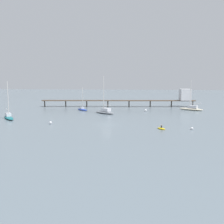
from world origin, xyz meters
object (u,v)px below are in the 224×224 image
object	(u,v)px
sailboat_blue	(82,109)
sailboat_teal	(9,116)
pier	(159,97)
sailboat_gray	(105,111)
sailboat_cream	(191,108)
mooring_buoy_far	(146,110)
mooring_buoy_inner	(51,123)
dinghy_yellow	(161,128)
mooring_buoy_near	(192,128)

from	to	relation	value
sailboat_blue	sailboat_teal	size ratio (longest dim) A/B	0.77
pier	sailboat_gray	size ratio (longest dim) A/B	5.04
sailboat_teal	sailboat_cream	distance (m)	67.09
sailboat_gray	mooring_buoy_far	size ratio (longest dim) A/B	14.90
sailboat_cream	mooring_buoy_inner	world-z (taller)	sailboat_cream
sailboat_gray	sailboat_blue	distance (m)	12.68
sailboat_cream	dinghy_yellow	bearing A→B (deg)	-110.95
sailboat_gray	mooring_buoy_inner	world-z (taller)	sailboat_gray
sailboat_teal	mooring_buoy_inner	distance (m)	17.69
pier	sailboat_cream	world-z (taller)	sailboat_cream
sailboat_teal	mooring_buoy_near	xyz separation A→B (m)	(53.53, -11.63, -0.44)
sailboat_gray	sailboat_blue	bearing A→B (deg)	141.52
mooring_buoy_inner	mooring_buoy_near	size ratio (longest dim) A/B	1.19
mooring_buoy_far	dinghy_yellow	bearing A→B (deg)	-84.87
pier	sailboat_teal	xyz separation A→B (m)	(-49.05, -38.08, -3.51)
sailboat_cream	sailboat_blue	bearing A→B (deg)	-173.47
sailboat_cream	sailboat_gray	bearing A→B (deg)	-158.68
pier	dinghy_yellow	distance (m)	49.90
mooring_buoy_near	pier	bearing A→B (deg)	95.15
sailboat_gray	sailboat_teal	size ratio (longest dim) A/B	1.13
sailboat_gray	dinghy_yellow	bearing A→B (deg)	-56.27
dinghy_yellow	sailboat_cream	bearing A→B (deg)	69.05
dinghy_yellow	mooring_buoy_far	xyz separation A→B (m)	(-3.02, 33.64, 0.23)
pier	mooring_buoy_far	size ratio (longest dim) A/B	75.15
pier	mooring_buoy_far	xyz separation A→B (m)	(-5.99, -16.01, -3.84)
sailboat_blue	mooring_buoy_inner	xyz separation A→B (m)	(-2.46, -30.29, -0.21)
sailboat_teal	mooring_buoy_near	world-z (taller)	sailboat_teal
mooring_buoy_near	sailboat_gray	bearing A→B (deg)	133.43
sailboat_gray	mooring_buoy_far	distance (m)	16.32
dinghy_yellow	pier	bearing A→B (deg)	86.58
sailboat_gray	sailboat_teal	world-z (taller)	sailboat_gray
sailboat_blue	dinghy_yellow	xyz separation A→B (m)	(27.60, -34.37, -0.40)
sailboat_gray	dinghy_yellow	xyz separation A→B (m)	(17.68, -26.48, -0.63)
sailboat_teal	pier	bearing A→B (deg)	37.83
sailboat_gray	mooring_buoy_inner	size ratio (longest dim) A/B	16.46
mooring_buoy_far	mooring_buoy_near	bearing A→B (deg)	-72.74
sailboat_gray	sailboat_teal	distance (m)	32.08
sailboat_gray	mooring_buoy_near	world-z (taller)	sailboat_gray
sailboat_teal	dinghy_yellow	xyz separation A→B (m)	(46.08, -11.56, -0.56)
sailboat_cream	mooring_buoy_inner	bearing A→B (deg)	-142.04
sailboat_blue	sailboat_cream	bearing A→B (deg)	6.53
dinghy_yellow	mooring_buoy_near	xyz separation A→B (m)	(7.45, -0.07, 0.13)
mooring_buoy_inner	sailboat_blue	bearing A→B (deg)	85.37
sailboat_teal	sailboat_cream	size ratio (longest dim) A/B	1.00
sailboat_gray	mooring_buoy_far	bearing A→B (deg)	26.03
sailboat_teal	sailboat_blue	bearing A→B (deg)	50.98
sailboat_teal	mooring_buoy_far	xyz separation A→B (m)	(43.06, 22.08, -0.33)
sailboat_cream	mooring_buoy_inner	xyz separation A→B (m)	(-45.09, -35.17, -0.40)
mooring_buoy_inner	mooring_buoy_near	xyz separation A→B (m)	(37.51, -4.15, -0.06)
sailboat_blue	sailboat_teal	world-z (taller)	sailboat_teal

